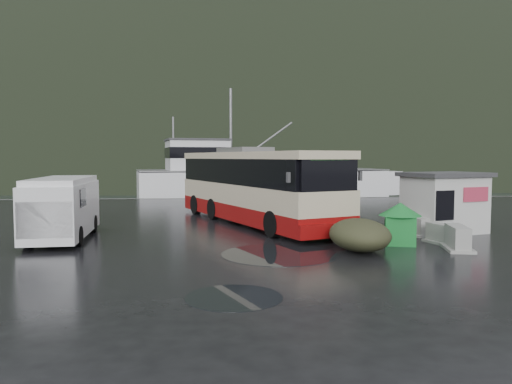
{
  "coord_description": "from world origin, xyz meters",
  "views": [
    {
      "loc": [
        -1.26,
        -20.33,
        3.32
      ],
      "look_at": [
        0.62,
        2.81,
        1.7
      ],
      "focal_mm": 35.0,
      "sensor_mm": 36.0,
      "label": 1
    }
  ],
  "objects": [
    {
      "name": "ground",
      "position": [
        0.0,
        0.0,
        0.0
      ],
      "size": [
        160.0,
        160.0,
        0.0
      ],
      "primitive_type": "plane",
      "color": "black",
      "rests_on": "ground"
    },
    {
      "name": "harbor_water",
      "position": [
        0.0,
        110.0,
        0.0
      ],
      "size": [
        300.0,
        180.0,
        0.02
      ],
      "primitive_type": "cube",
      "color": "black",
      "rests_on": "ground"
    },
    {
      "name": "quay_edge",
      "position": [
        0.0,
        20.0,
        0.0
      ],
      "size": [
        160.0,
        0.6,
        1.5
      ],
      "primitive_type": "cube",
      "color": "#999993",
      "rests_on": "ground"
    },
    {
      "name": "headland",
      "position": [
        10.0,
        250.0,
        0.0
      ],
      "size": [
        780.0,
        540.0,
        570.0
      ],
      "primitive_type": "ellipsoid",
      "color": "black",
      "rests_on": "ground"
    },
    {
      "name": "coach_bus",
      "position": [
        0.65,
        4.65,
        0.0
      ],
      "size": [
        8.13,
        13.88,
        3.86
      ],
      "primitive_type": null,
      "rotation": [
        0.0,
        0.0,
        0.38
      ],
      "color": "beige",
      "rests_on": "ground"
    },
    {
      "name": "white_van",
      "position": [
        -7.44,
        0.32,
        0.0
      ],
      "size": [
        2.57,
        6.19,
        2.52
      ],
      "primitive_type": null,
      "rotation": [
        0.0,
        0.0,
        0.08
      ],
      "color": "white",
      "rests_on": "ground"
    },
    {
      "name": "waste_bin_left",
      "position": [
        3.05,
        0.51,
        0.0
      ],
      "size": [
        1.2,
        1.2,
        1.37
      ],
      "primitive_type": null,
      "rotation": [
        0.0,
        0.0,
        -0.26
      ],
      "color": "#15782C",
      "rests_on": "ground"
    },
    {
      "name": "waste_bin_right",
      "position": [
        5.73,
        -2.0,
        0.0
      ],
      "size": [
        1.43,
        1.43,
        1.6
      ],
      "primitive_type": null,
      "rotation": [
        0.0,
        0.0,
        -0.29
      ],
      "color": "#15782C",
      "rests_on": "ground"
    },
    {
      "name": "dome_tent",
      "position": [
        3.83,
        -3.14,
        0.0
      ],
      "size": [
        2.22,
        3.01,
        1.15
      ],
      "primitive_type": null,
      "rotation": [
        0.0,
        0.0,
        0.05
      ],
      "color": "#363821",
      "rests_on": "ground"
    },
    {
      "name": "ticket_kiosk",
      "position": [
        8.81,
        0.85,
        0.0
      ],
      "size": [
        4.01,
        3.47,
        2.66
      ],
      "primitive_type": null,
      "rotation": [
        0.0,
        0.0,
        0.3
      ],
      "color": "silver",
      "rests_on": "ground"
    },
    {
      "name": "jersey_barrier_a",
      "position": [
        7.2,
        0.2,
        0.0
      ],
      "size": [
        1.18,
        1.69,
        0.77
      ],
      "primitive_type": null,
      "rotation": [
        0.0,
        0.0,
        0.29
      ],
      "color": "#999993",
      "rests_on": "ground"
    },
    {
      "name": "jersey_barrier_b",
      "position": [
        7.39,
        -3.25,
        0.0
      ],
      "size": [
        1.22,
        1.89,
        0.87
      ],
      "primitive_type": null,
      "rotation": [
        0.0,
        0.0,
        -0.22
      ],
      "color": "#999993",
      "rests_on": "ground"
    },
    {
      "name": "jersey_barrier_c",
      "position": [
        7.43,
        -1.99,
        0.0
      ],
      "size": [
        1.12,
        1.67,
        0.76
      ],
      "primitive_type": null,
      "rotation": [
        0.0,
        0.0,
        0.25
      ],
      "color": "#999993",
      "rests_on": "ground"
    },
    {
      "name": "fishing_trawler",
      "position": [
        3.46,
        28.45,
        0.0
      ],
      "size": [
        29.22,
        11.51,
        11.42
      ],
      "primitive_type": null,
      "rotation": [
        0.0,
        0.0,
        0.19
      ],
      "color": "white",
      "rests_on": "ground"
    },
    {
      "name": "puddles",
      "position": [
        2.06,
        -2.44,
        0.01
      ],
      "size": [
        9.16,
        14.33,
        0.01
      ],
      "color": "black",
      "rests_on": "ground"
    }
  ]
}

